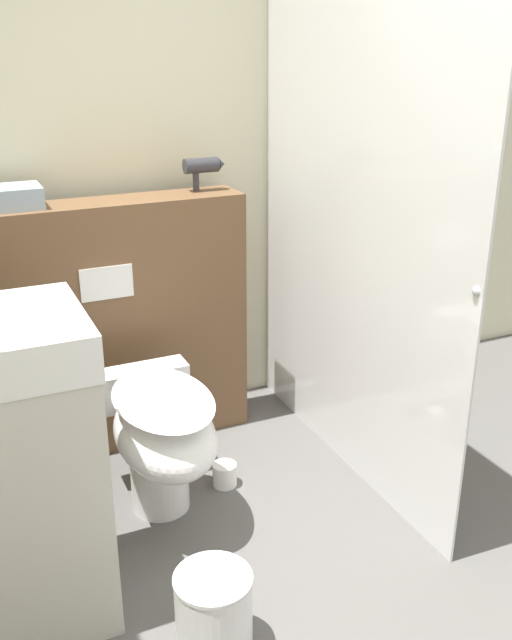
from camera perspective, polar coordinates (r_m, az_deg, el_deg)
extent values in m
cube|color=beige|center=(3.37, -5.68, 12.95)|extent=(8.00, 0.06, 2.50)
cube|color=brown|center=(3.20, -12.02, -0.67)|extent=(1.27, 0.23, 1.13)
cube|color=white|center=(3.01, -11.85, 2.91)|extent=(0.22, 0.01, 0.14)
cube|color=silver|center=(2.87, 7.66, 7.57)|extent=(0.01, 1.55, 2.13)
sphere|color=#B2B2B7|center=(2.31, 17.34, 2.23)|extent=(0.04, 0.04, 0.04)
cylinder|color=white|center=(2.89, -7.75, -11.59)|extent=(0.23, 0.23, 0.36)
ellipsoid|color=white|center=(2.70, -7.33, -8.97)|extent=(0.36, 0.57, 0.27)
ellipsoid|color=white|center=(2.63, -7.48, -6.23)|extent=(0.35, 0.56, 0.02)
cube|color=white|center=(2.94, -9.27, -5.21)|extent=(0.39, 0.12, 0.16)
cylinder|color=#2D2D33|center=(3.19, -4.34, 12.24)|extent=(0.15, 0.07, 0.07)
cone|color=#2D2D33|center=(3.22, -2.78, 12.37)|extent=(0.03, 0.06, 0.06)
cylinder|color=#2D2D33|center=(3.19, -4.83, 11.16)|extent=(0.03, 0.03, 0.10)
cube|color=#8C9EAD|center=(3.01, -18.85, 9.29)|extent=(0.22, 0.19, 0.09)
cylinder|color=white|center=(3.06, -2.53, -12.25)|extent=(0.10, 0.10, 0.10)
cylinder|color=silver|center=(2.33, -3.40, -22.52)|extent=(0.23, 0.23, 0.26)
cylinder|color=silver|center=(2.23, -3.48, -19.97)|extent=(0.24, 0.24, 0.01)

